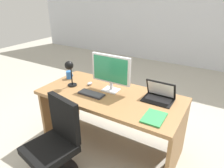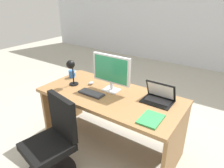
{
  "view_description": "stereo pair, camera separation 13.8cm",
  "coord_description": "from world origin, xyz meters",
  "px_view_note": "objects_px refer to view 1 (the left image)",
  "views": [
    {
      "loc": [
        1.14,
        -1.86,
        1.88
      ],
      "look_at": [
        0.0,
        0.04,
        0.87
      ],
      "focal_mm": 32.71,
      "sensor_mm": 36.0,
      "label": 1
    },
    {
      "loc": [
        1.26,
        -1.79,
        1.88
      ],
      "look_at": [
        0.0,
        0.04,
        0.87
      ],
      "focal_mm": 32.71,
      "sensor_mm": 36.0,
      "label": 2
    }
  ],
  "objects_px": {
    "mouse": "(90,84)",
    "desk_lamp": "(70,69)",
    "book": "(154,118)",
    "coffee_mug": "(69,75)",
    "monitor": "(111,70)",
    "laptop": "(160,94)",
    "keyboard": "(91,94)",
    "office_chair": "(55,149)",
    "desk": "(112,107)"
  },
  "relations": [
    {
      "from": "mouse",
      "to": "desk_lamp",
      "type": "bearing_deg",
      "value": -139.87
    },
    {
      "from": "book",
      "to": "coffee_mug",
      "type": "height_order",
      "value": "coffee_mug"
    },
    {
      "from": "monitor",
      "to": "book",
      "type": "relative_size",
      "value": 1.89
    },
    {
      "from": "monitor",
      "to": "coffee_mug",
      "type": "relative_size",
      "value": 4.66
    },
    {
      "from": "laptop",
      "to": "keyboard",
      "type": "bearing_deg",
      "value": -156.8
    },
    {
      "from": "desk_lamp",
      "to": "keyboard",
      "type": "bearing_deg",
      "value": -8.96
    },
    {
      "from": "office_chair",
      "to": "monitor",
      "type": "bearing_deg",
      "value": 77.22
    },
    {
      "from": "keyboard",
      "to": "laptop",
      "type": "bearing_deg",
      "value": 23.2
    },
    {
      "from": "desk_lamp",
      "to": "coffee_mug",
      "type": "distance_m",
      "value": 0.33
    },
    {
      "from": "laptop",
      "to": "office_chair",
      "type": "xyz_separation_m",
      "value": [
        -0.78,
        -0.93,
        -0.46
      ]
    },
    {
      "from": "mouse",
      "to": "book",
      "type": "distance_m",
      "value": 1.05
    },
    {
      "from": "monitor",
      "to": "coffee_mug",
      "type": "xyz_separation_m",
      "value": [
        -0.71,
        0.03,
        -0.21
      ]
    },
    {
      "from": "monitor",
      "to": "office_chair",
      "type": "distance_m",
      "value": 1.08
    },
    {
      "from": "mouse",
      "to": "desk",
      "type": "bearing_deg",
      "value": -6.48
    },
    {
      "from": "mouse",
      "to": "coffee_mug",
      "type": "relative_size",
      "value": 0.81
    },
    {
      "from": "keyboard",
      "to": "mouse",
      "type": "relative_size",
      "value": 3.58
    },
    {
      "from": "desk",
      "to": "office_chair",
      "type": "xyz_separation_m",
      "value": [
        -0.24,
        -0.78,
        -0.19
      ]
    },
    {
      "from": "desk_lamp",
      "to": "mouse",
      "type": "bearing_deg",
      "value": 40.13
    },
    {
      "from": "desk_lamp",
      "to": "coffee_mug",
      "type": "height_order",
      "value": "desk_lamp"
    },
    {
      "from": "monitor",
      "to": "coffee_mug",
      "type": "height_order",
      "value": "monitor"
    },
    {
      "from": "book",
      "to": "office_chair",
      "type": "relative_size",
      "value": 0.3
    },
    {
      "from": "laptop",
      "to": "book",
      "type": "height_order",
      "value": "laptop"
    },
    {
      "from": "laptop",
      "to": "mouse",
      "type": "xyz_separation_m",
      "value": [
        -0.92,
        -0.1,
        -0.05
      ]
    },
    {
      "from": "monitor",
      "to": "laptop",
      "type": "xyz_separation_m",
      "value": [
        0.59,
        0.09,
        -0.2
      ]
    },
    {
      "from": "desk",
      "to": "coffee_mug",
      "type": "bearing_deg",
      "value": 174.38
    },
    {
      "from": "laptop",
      "to": "office_chair",
      "type": "height_order",
      "value": "laptop"
    },
    {
      "from": "mouse",
      "to": "book",
      "type": "bearing_deg",
      "value": -16.82
    },
    {
      "from": "keyboard",
      "to": "coffee_mug",
      "type": "height_order",
      "value": "coffee_mug"
    },
    {
      "from": "desk",
      "to": "mouse",
      "type": "height_order",
      "value": "mouse"
    },
    {
      "from": "office_chair",
      "to": "mouse",
      "type": "bearing_deg",
      "value": 99.41
    },
    {
      "from": "coffee_mug",
      "to": "office_chair",
      "type": "distance_m",
      "value": 1.1
    },
    {
      "from": "desk_lamp",
      "to": "office_chair",
      "type": "relative_size",
      "value": 0.38
    },
    {
      "from": "office_chair",
      "to": "keyboard",
      "type": "bearing_deg",
      "value": 85.54
    },
    {
      "from": "laptop",
      "to": "mouse",
      "type": "height_order",
      "value": "laptop"
    },
    {
      "from": "monitor",
      "to": "keyboard",
      "type": "height_order",
      "value": "monitor"
    },
    {
      "from": "desk_lamp",
      "to": "desk",
      "type": "bearing_deg",
      "value": 11.5
    },
    {
      "from": "mouse",
      "to": "desk_lamp",
      "type": "relative_size",
      "value": 0.26
    },
    {
      "from": "desk_lamp",
      "to": "office_chair",
      "type": "xyz_separation_m",
      "value": [
        0.32,
        -0.67,
        -0.63
      ]
    },
    {
      "from": "desk",
      "to": "mouse",
      "type": "relative_size",
      "value": 19.39
    },
    {
      "from": "keyboard",
      "to": "book",
      "type": "relative_size",
      "value": 1.18
    },
    {
      "from": "desk",
      "to": "office_chair",
      "type": "relative_size",
      "value": 1.91
    },
    {
      "from": "laptop",
      "to": "book",
      "type": "distance_m",
      "value": 0.42
    },
    {
      "from": "monitor",
      "to": "desk_lamp",
      "type": "xyz_separation_m",
      "value": [
        -0.51,
        -0.16,
        -0.02
      ]
    },
    {
      "from": "desk_lamp",
      "to": "office_chair",
      "type": "bearing_deg",
      "value": -64.31
    },
    {
      "from": "monitor",
      "to": "laptop",
      "type": "height_order",
      "value": "monitor"
    },
    {
      "from": "book",
      "to": "coffee_mug",
      "type": "distance_m",
      "value": 1.43
    },
    {
      "from": "desk",
      "to": "office_chair",
      "type": "height_order",
      "value": "office_chair"
    },
    {
      "from": "mouse",
      "to": "book",
      "type": "xyz_separation_m",
      "value": [
        1.01,
        -0.3,
        -0.01
      ]
    },
    {
      "from": "book",
      "to": "desk",
      "type": "bearing_deg",
      "value": 157.54
    },
    {
      "from": "desk",
      "to": "keyboard",
      "type": "bearing_deg",
      "value": -137.72
    }
  ]
}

